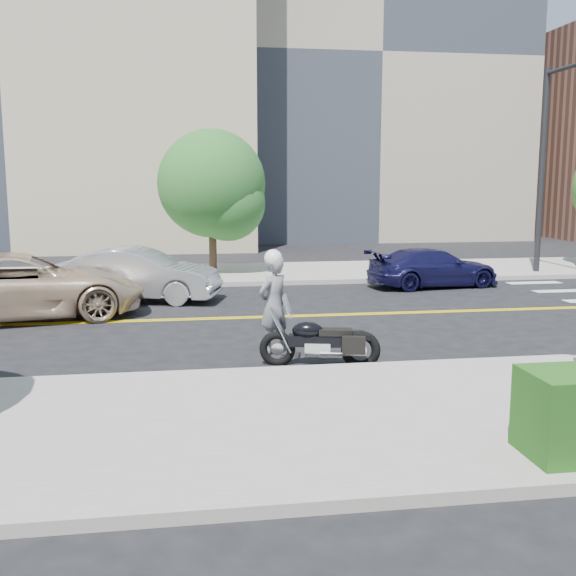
{
  "coord_description": "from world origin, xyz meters",
  "views": [
    {
      "loc": [
        -2.33,
        -16.17,
        3.3
      ],
      "look_at": [
        -0.33,
        -3.04,
        1.2
      ],
      "focal_mm": 42.0,
      "sensor_mm": 36.0,
      "label": 1
    }
  ],
  "objects_px": {
    "parked_car_silver": "(138,275)",
    "motorcyclist": "(273,302)",
    "motorcycle": "(320,331)",
    "suv": "(22,286)",
    "parked_car_blue": "(433,268)"
  },
  "relations": [
    {
      "from": "parked_car_silver",
      "to": "motorcyclist",
      "type": "bearing_deg",
      "value": -139.99
    },
    {
      "from": "motorcyclist",
      "to": "motorcycle",
      "type": "xyz_separation_m",
      "value": [
        0.73,
        -0.97,
        -0.37
      ]
    },
    {
      "from": "motorcyclist",
      "to": "suv",
      "type": "bearing_deg",
      "value": -75.03
    },
    {
      "from": "suv",
      "to": "parked_car_blue",
      "type": "xyz_separation_m",
      "value": [
        11.68,
        3.29,
        -0.19
      ]
    },
    {
      "from": "parked_car_silver",
      "to": "parked_car_blue",
      "type": "distance_m",
      "value": 9.15
    },
    {
      "from": "motorcyclist",
      "to": "parked_car_blue",
      "type": "height_order",
      "value": "motorcyclist"
    },
    {
      "from": "motorcycle",
      "to": "suv",
      "type": "distance_m",
      "value": 8.22
    },
    {
      "from": "parked_car_silver",
      "to": "parked_car_blue",
      "type": "xyz_separation_m",
      "value": [
        9.07,
        1.22,
        -0.13
      ]
    },
    {
      "from": "motorcycle",
      "to": "motorcyclist",
      "type": "bearing_deg",
      "value": 139.19
    },
    {
      "from": "parked_car_silver",
      "to": "motorcycle",
      "type": "bearing_deg",
      "value": -138.26
    },
    {
      "from": "motorcycle",
      "to": "suv",
      "type": "xyz_separation_m",
      "value": [
        -6.31,
        5.26,
        0.16
      ]
    },
    {
      "from": "parked_car_blue",
      "to": "parked_car_silver",
      "type": "bearing_deg",
      "value": 89.54
    },
    {
      "from": "suv",
      "to": "parked_car_silver",
      "type": "bearing_deg",
      "value": -63.9
    },
    {
      "from": "motorcycle",
      "to": "parked_car_blue",
      "type": "bearing_deg",
      "value": 70.14
    },
    {
      "from": "motorcycle",
      "to": "parked_car_silver",
      "type": "relative_size",
      "value": 0.47
    }
  ]
}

